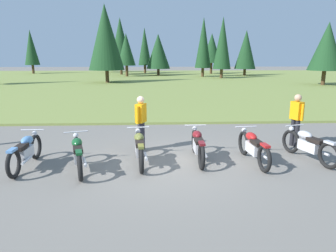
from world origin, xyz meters
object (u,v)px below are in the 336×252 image
rider_in_hivis_vest (141,120)px  motorcycle_sky_blue (26,151)px  motorcycle_british_green (78,154)px  motorcycle_red (253,147)px  motorcycle_olive (140,148)px  motorcycle_maroon (198,145)px  motorcycle_silver (308,145)px  rider_checking_bike (296,117)px

rider_in_hivis_vest → motorcycle_sky_blue: bearing=-155.3°
motorcycle_british_green → motorcycle_red: size_ratio=0.97×
motorcycle_british_green → motorcycle_olive: same height
motorcycle_maroon → motorcycle_red: (1.47, -0.25, 0.00)m
motorcycle_silver → motorcycle_red: bearing=-175.1°
motorcycle_olive → motorcycle_silver: bearing=1.0°
motorcycle_british_green → motorcycle_olive: 1.58m
motorcycle_olive → motorcycle_maroon: same height
motorcycle_maroon → motorcycle_silver: bearing=-2.1°
motorcycle_british_green → rider_in_hivis_vest: rider_in_hivis_vest is taller
motorcycle_olive → motorcycle_maroon: size_ratio=1.00×
motorcycle_red → rider_checking_bike: size_ratio=1.26×
motorcycle_sky_blue → rider_checking_bike: 7.94m
motorcycle_olive → motorcycle_red: bearing=-1.0°
motorcycle_olive → motorcycle_silver: size_ratio=1.03×
motorcycle_red → motorcycle_silver: same height
motorcycle_maroon → motorcycle_silver: size_ratio=1.03×
motorcycle_maroon → motorcycle_silver: 3.06m
motorcycle_british_green → rider_in_hivis_vest: size_ratio=1.22×
motorcycle_british_green → motorcycle_sky_blue: bearing=169.7°
motorcycle_sky_blue → motorcycle_red: (5.97, 0.12, 0.00)m
motorcycle_sky_blue → rider_checking_bike: size_ratio=1.26×
motorcycle_olive → motorcycle_silver: 4.64m
motorcycle_sky_blue → motorcycle_olive: 2.92m
motorcycle_sky_blue → rider_checking_bike: bearing=11.4°
motorcycle_british_green → rider_checking_bike: (6.37, 1.81, 0.51)m
motorcycle_maroon → rider_in_hivis_vest: bearing=148.6°
motorcycle_olive → rider_checking_bike: size_ratio=1.26×
motorcycle_red → motorcycle_british_green: bearing=-175.3°
rider_in_hivis_vest → motorcycle_british_green: bearing=-133.7°
motorcycle_british_green → rider_checking_bike: 6.65m
motorcycle_british_green → motorcycle_silver: size_ratio=1.00×
motorcycle_sky_blue → motorcycle_maroon: (4.51, 0.37, 0.00)m
motorcycle_maroon → rider_in_hivis_vest: size_ratio=1.26×
motorcycle_british_green → motorcycle_silver: same height
motorcycle_olive → rider_in_hivis_vest: bearing=90.1°
motorcycle_maroon → rider_in_hivis_vest: (-1.59, 0.97, 0.51)m
motorcycle_maroon → motorcycle_red: 1.49m
motorcycle_red → rider_in_hivis_vest: size_ratio=1.26×
motorcycle_sky_blue → rider_checking_bike: (7.77, 1.56, 0.51)m
motorcycle_maroon → motorcycle_olive: bearing=-173.0°
motorcycle_british_green → motorcycle_olive: size_ratio=0.97×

